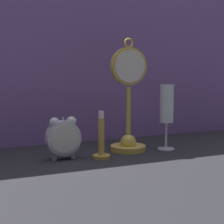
{
  "coord_description": "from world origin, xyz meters",
  "views": [
    {
      "loc": [
        -0.42,
        -0.88,
        0.25
      ],
      "look_at": [
        0.0,
        0.08,
        0.13
      ],
      "focal_mm": 60.0,
      "sensor_mm": 36.0,
      "label": 1
    }
  ],
  "objects_px": {
    "alarm_clock_twin_bell": "(63,136)",
    "champagne_flute": "(167,108)",
    "pocket_watch_on_stand": "(128,109)",
    "brass_candlestick": "(101,143)"
  },
  "relations": [
    {
      "from": "alarm_clock_twin_bell",
      "to": "brass_candlestick",
      "type": "height_order",
      "value": "brass_candlestick"
    },
    {
      "from": "pocket_watch_on_stand",
      "to": "champagne_flute",
      "type": "distance_m",
      "value": 0.12
    },
    {
      "from": "pocket_watch_on_stand",
      "to": "champagne_flute",
      "type": "bearing_deg",
      "value": -15.17
    },
    {
      "from": "alarm_clock_twin_bell",
      "to": "champagne_flute",
      "type": "distance_m",
      "value": 0.33
    },
    {
      "from": "alarm_clock_twin_bell",
      "to": "brass_candlestick",
      "type": "relative_size",
      "value": 0.89
    },
    {
      "from": "alarm_clock_twin_bell",
      "to": "champagne_flute",
      "type": "bearing_deg",
      "value": -0.71
    },
    {
      "from": "champagne_flute",
      "to": "brass_candlestick",
      "type": "relative_size",
      "value": 1.51
    },
    {
      "from": "pocket_watch_on_stand",
      "to": "champagne_flute",
      "type": "xyz_separation_m",
      "value": [
        0.12,
        -0.03,
        -0.0
      ]
    },
    {
      "from": "alarm_clock_twin_bell",
      "to": "pocket_watch_on_stand",
      "type": "bearing_deg",
      "value": 7.29
    },
    {
      "from": "brass_candlestick",
      "to": "champagne_flute",
      "type": "bearing_deg",
      "value": 6.94
    }
  ]
}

